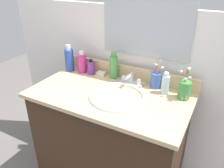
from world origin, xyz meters
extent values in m
cube|color=#382316|center=(0.00, 0.00, 0.39)|extent=(0.95, 0.50, 0.79)
cube|color=#D1B284|center=(0.00, 0.00, 0.80)|extent=(0.99, 0.55, 0.03)
cube|color=#D1B284|center=(0.00, 0.26, 0.86)|extent=(0.99, 0.02, 0.09)
cube|color=white|center=(0.00, 0.32, 0.65)|extent=(2.09, 0.04, 1.30)
cube|color=#B2BCC6|center=(0.10, 0.30, 1.26)|extent=(0.60, 0.01, 0.56)
torus|color=white|center=(0.07, -0.02, 0.82)|extent=(0.35, 0.35, 0.02)
ellipsoid|color=white|center=(0.07, -0.02, 0.77)|extent=(0.30, 0.30, 0.11)
cylinder|color=#B2B5BA|center=(0.07, -0.02, 0.74)|extent=(0.04, 0.04, 0.01)
cube|color=silver|center=(0.07, 0.18, 0.82)|extent=(0.16, 0.05, 0.01)
cylinder|color=silver|center=(0.07, 0.18, 0.86)|extent=(0.02, 0.02, 0.06)
cylinder|color=silver|center=(0.07, 0.15, 0.89)|extent=(0.02, 0.09, 0.02)
cylinder|color=silver|center=(0.01, 0.18, 0.84)|extent=(0.03, 0.03, 0.04)
cylinder|color=silver|center=(0.12, 0.18, 0.84)|extent=(0.03, 0.03, 0.04)
cylinder|color=#7A3899|center=(-0.26, 0.20, 0.86)|extent=(0.05, 0.05, 0.10)
cylinder|color=black|center=(-0.26, 0.20, 0.92)|extent=(0.03, 0.03, 0.02)
cylinder|color=silver|center=(0.30, 0.17, 0.87)|extent=(0.05, 0.05, 0.12)
cylinder|color=white|center=(0.30, 0.17, 0.94)|extent=(0.03, 0.03, 0.03)
cylinder|color=#4C9E4C|center=(-0.08, 0.22, 0.89)|extent=(0.06, 0.06, 0.16)
cylinder|color=#4C9E4C|center=(-0.08, 0.22, 0.99)|extent=(0.04, 0.04, 0.03)
cylinder|color=#D8338C|center=(-0.34, 0.20, 0.88)|extent=(0.07, 0.07, 0.14)
cylinder|color=white|center=(-0.34, 0.20, 0.97)|extent=(0.04, 0.04, 0.03)
cylinder|color=#2D4CB2|center=(-0.44, 0.17, 0.90)|extent=(0.07, 0.07, 0.16)
cylinder|color=white|center=(-0.44, 0.17, 1.00)|extent=(0.04, 0.04, 0.04)
cylinder|color=#3F8C47|center=(0.42, 0.16, 0.87)|extent=(0.07, 0.07, 0.11)
cylinder|color=orange|center=(0.43, 0.15, 0.91)|extent=(0.04, 0.05, 0.16)
cube|color=white|center=(0.44, 0.13, 0.97)|extent=(0.01, 0.02, 0.02)
cylinder|color=white|center=(0.42, 0.15, 0.90)|extent=(0.01, 0.05, 0.15)
cube|color=white|center=(0.42, 0.12, 0.96)|extent=(0.01, 0.02, 0.01)
cylinder|color=#D8333F|center=(0.42, 0.17, 0.92)|extent=(0.01, 0.05, 0.18)
cube|color=white|center=(0.42, 0.19, 0.99)|extent=(0.01, 0.02, 0.01)
cylinder|color=green|center=(0.41, 0.16, 0.91)|extent=(0.05, 0.01, 0.17)
cube|color=white|center=(0.39, 0.15, 0.98)|extent=(0.01, 0.02, 0.01)
cylinder|color=#3F66B7|center=(0.23, 0.22, 0.86)|extent=(0.07, 0.07, 0.10)
cylinder|color=#B23FBF|center=(0.23, 0.20, 0.91)|extent=(0.01, 0.05, 0.17)
cube|color=white|center=(0.23, 0.19, 0.98)|extent=(0.01, 0.02, 0.01)
cylinder|color=green|center=(0.24, 0.22, 0.90)|extent=(0.05, 0.01, 0.15)
cube|color=white|center=(0.26, 0.22, 0.96)|extent=(0.01, 0.02, 0.01)
cylinder|color=orange|center=(0.23, 0.23, 0.91)|extent=(0.02, 0.03, 0.18)
cube|color=white|center=(0.24, 0.24, 0.99)|extent=(0.01, 0.02, 0.01)
cube|color=white|center=(-0.18, 0.21, 0.83)|extent=(0.06, 0.04, 0.02)
camera|label=1|loc=(0.59, -1.06, 1.50)|focal=35.87mm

